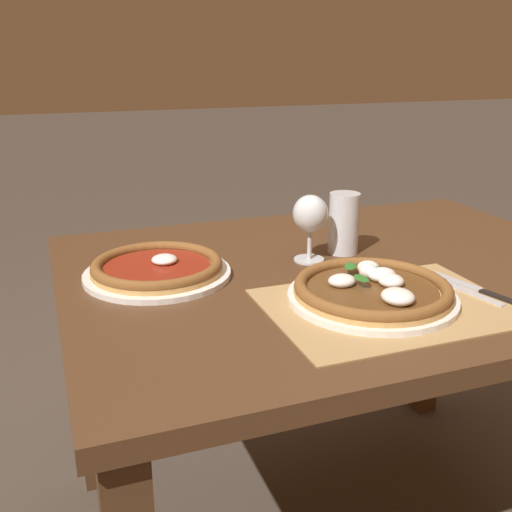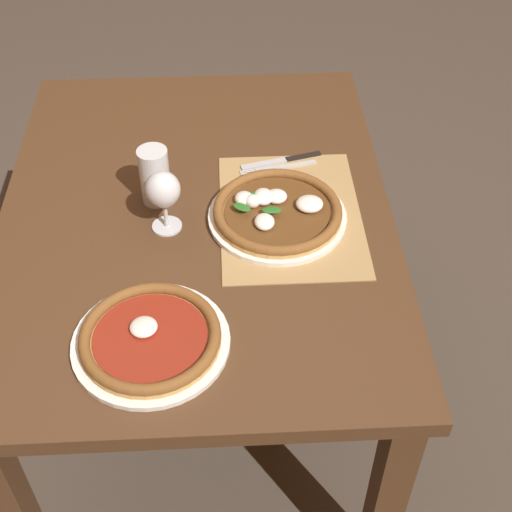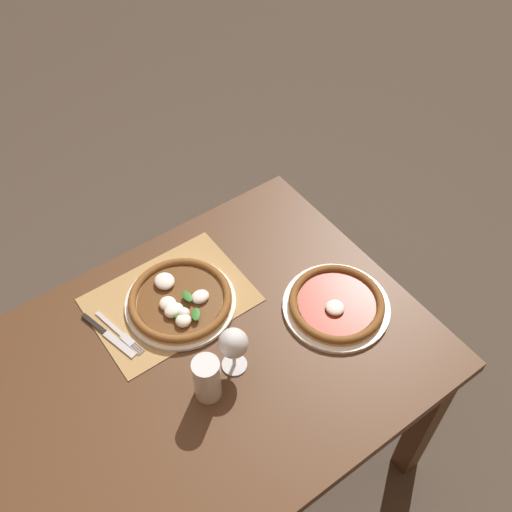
% 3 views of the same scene
% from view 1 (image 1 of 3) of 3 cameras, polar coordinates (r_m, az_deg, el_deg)
% --- Properties ---
extents(dining_table, '(1.24, 0.93, 0.74)m').
position_cam_1_polar(dining_table, '(1.40, 8.33, -5.06)').
color(dining_table, '#4C301C').
rests_on(dining_table, ground).
extents(paper_placemat, '(0.46, 0.33, 0.00)m').
position_cam_1_polar(paper_placemat, '(1.16, 12.48, -4.66)').
color(paper_placemat, '#A88451').
rests_on(paper_placemat, dining_table).
extents(pizza_near, '(0.33, 0.33, 0.05)m').
position_cam_1_polar(pizza_near, '(1.17, 11.05, -3.20)').
color(pizza_near, white).
rests_on(pizza_near, paper_placemat).
extents(pizza_far, '(0.31, 0.31, 0.04)m').
position_cam_1_polar(pizza_far, '(1.30, -9.37, -1.16)').
color(pizza_far, white).
rests_on(pizza_far, dining_table).
extents(wine_glass, '(0.08, 0.08, 0.16)m').
position_cam_1_polar(wine_glass, '(1.36, 5.19, 3.78)').
color(wine_glass, silver).
rests_on(wine_glass, dining_table).
extents(pint_glass, '(0.07, 0.07, 0.15)m').
position_cam_1_polar(pint_glass, '(1.43, 8.36, 2.99)').
color(pint_glass, silver).
rests_on(pint_glass, dining_table).
extents(fork, '(0.06, 0.20, 0.00)m').
position_cam_1_polar(fork, '(1.27, 18.84, -2.96)').
color(fork, '#B7B7BC').
rests_on(fork, paper_placemat).
extents(knife, '(0.07, 0.21, 0.01)m').
position_cam_1_polar(knife, '(1.28, 20.16, -2.94)').
color(knife, black).
rests_on(knife, paper_placemat).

